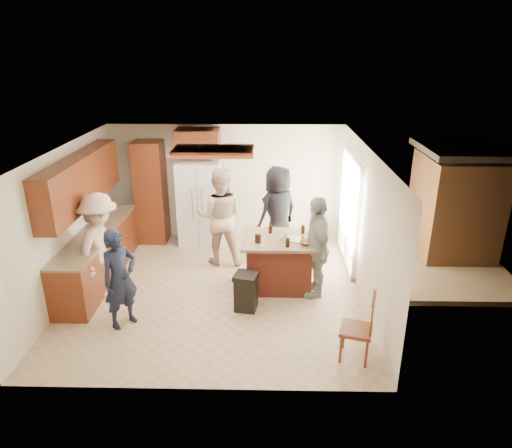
{
  "coord_description": "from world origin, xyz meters",
  "views": [
    {
      "loc": [
        0.84,
        -7.06,
        4.03
      ],
      "look_at": [
        0.68,
        0.27,
        1.15
      ],
      "focal_mm": 32.0,
      "sensor_mm": 36.0,
      "label": 1
    }
  ],
  "objects_px": {
    "person_behind_right": "(278,212)",
    "trash_bin": "(246,291)",
    "person_front_left": "(120,279)",
    "refrigerator": "(200,203)",
    "person_behind_left": "(220,217)",
    "person_side_right": "(316,247)",
    "spindle_chair": "(358,330)",
    "person_counter": "(101,246)",
    "kitchen_island": "(279,262)"
  },
  "relations": [
    {
      "from": "person_front_left",
      "to": "refrigerator",
      "type": "distance_m",
      "value": 3.29
    },
    {
      "from": "person_front_left",
      "to": "spindle_chair",
      "type": "relative_size",
      "value": 1.57
    },
    {
      "from": "person_behind_left",
      "to": "kitchen_island",
      "type": "bearing_deg",
      "value": 141.2
    },
    {
      "from": "person_counter",
      "to": "trash_bin",
      "type": "relative_size",
      "value": 2.89
    },
    {
      "from": "person_behind_left",
      "to": "refrigerator",
      "type": "relative_size",
      "value": 1.07
    },
    {
      "from": "person_behind_right",
      "to": "person_side_right",
      "type": "bearing_deg",
      "value": 72.23
    },
    {
      "from": "person_front_left",
      "to": "person_behind_left",
      "type": "bearing_deg",
      "value": 9.72
    },
    {
      "from": "kitchen_island",
      "to": "spindle_chair",
      "type": "bearing_deg",
      "value": -63.11
    },
    {
      "from": "person_side_right",
      "to": "kitchen_island",
      "type": "bearing_deg",
      "value": -119.44
    },
    {
      "from": "kitchen_island",
      "to": "person_side_right",
      "type": "bearing_deg",
      "value": -21.71
    },
    {
      "from": "person_side_right",
      "to": "trash_bin",
      "type": "relative_size",
      "value": 2.81
    },
    {
      "from": "person_behind_right",
      "to": "refrigerator",
      "type": "xyz_separation_m",
      "value": [
        -1.64,
        0.6,
        -0.03
      ]
    },
    {
      "from": "person_counter",
      "to": "person_front_left",
      "type": "bearing_deg",
      "value": -142.36
    },
    {
      "from": "person_behind_right",
      "to": "refrigerator",
      "type": "relative_size",
      "value": 1.03
    },
    {
      "from": "person_behind_right",
      "to": "refrigerator",
      "type": "distance_m",
      "value": 1.75
    },
    {
      "from": "trash_bin",
      "to": "kitchen_island",
      "type": "bearing_deg",
      "value": 54.89
    },
    {
      "from": "person_behind_right",
      "to": "spindle_chair",
      "type": "height_order",
      "value": "person_behind_right"
    },
    {
      "from": "person_behind_right",
      "to": "trash_bin",
      "type": "distance_m",
      "value": 2.27
    },
    {
      "from": "trash_bin",
      "to": "spindle_chair",
      "type": "relative_size",
      "value": 0.63
    },
    {
      "from": "person_counter",
      "to": "spindle_chair",
      "type": "relative_size",
      "value": 1.83
    },
    {
      "from": "person_behind_right",
      "to": "trash_bin",
      "type": "bearing_deg",
      "value": 36.57
    },
    {
      "from": "person_counter",
      "to": "person_behind_left",
      "type": "bearing_deg",
      "value": -50.33
    },
    {
      "from": "person_side_right",
      "to": "spindle_chair",
      "type": "height_order",
      "value": "person_side_right"
    },
    {
      "from": "person_behind_right",
      "to": "person_counter",
      "type": "distance_m",
      "value": 3.43
    },
    {
      "from": "person_front_left",
      "to": "person_behind_left",
      "type": "distance_m",
      "value": 2.56
    },
    {
      "from": "person_counter",
      "to": "spindle_chair",
      "type": "xyz_separation_m",
      "value": [
        4.0,
        -1.67,
        -0.46
      ]
    },
    {
      "from": "person_front_left",
      "to": "trash_bin",
      "type": "bearing_deg",
      "value": -35.33
    },
    {
      "from": "person_side_right",
      "to": "person_behind_right",
      "type": "bearing_deg",
      "value": -166.72
    },
    {
      "from": "person_behind_right",
      "to": "trash_bin",
      "type": "height_order",
      "value": "person_behind_right"
    },
    {
      "from": "person_front_left",
      "to": "refrigerator",
      "type": "bearing_deg",
      "value": 26.73
    },
    {
      "from": "refrigerator",
      "to": "person_side_right",
      "type": "bearing_deg",
      "value": -44.22
    },
    {
      "from": "person_front_left",
      "to": "person_counter",
      "type": "height_order",
      "value": "person_counter"
    },
    {
      "from": "kitchen_island",
      "to": "person_behind_left",
      "type": "bearing_deg",
      "value": 139.16
    },
    {
      "from": "person_side_right",
      "to": "trash_bin",
      "type": "height_order",
      "value": "person_side_right"
    },
    {
      "from": "person_behind_right",
      "to": "spindle_chair",
      "type": "distance_m",
      "value": 3.53
    },
    {
      "from": "person_behind_left",
      "to": "person_behind_right",
      "type": "distance_m",
      "value": 1.18
    },
    {
      "from": "refrigerator",
      "to": "kitchen_island",
      "type": "distance_m",
      "value": 2.58
    },
    {
      "from": "person_front_left",
      "to": "spindle_chair",
      "type": "distance_m",
      "value": 3.52
    },
    {
      "from": "person_side_right",
      "to": "spindle_chair",
      "type": "distance_m",
      "value": 1.86
    },
    {
      "from": "person_behind_right",
      "to": "person_front_left",
      "type": "bearing_deg",
      "value": 8.23
    },
    {
      "from": "trash_bin",
      "to": "person_behind_right",
      "type": "bearing_deg",
      "value": 75.34
    },
    {
      "from": "trash_bin",
      "to": "person_behind_left",
      "type": "bearing_deg",
      "value": 108.05
    },
    {
      "from": "person_side_right",
      "to": "refrigerator",
      "type": "relative_size",
      "value": 0.98
    },
    {
      "from": "person_behind_right",
      "to": "kitchen_island",
      "type": "relative_size",
      "value": 1.45
    },
    {
      "from": "person_behind_right",
      "to": "person_behind_left",
      "type": "bearing_deg",
      "value": -19.55
    },
    {
      "from": "person_behind_left",
      "to": "spindle_chair",
      "type": "xyz_separation_m",
      "value": [
        2.12,
        -2.96,
        -0.51
      ]
    },
    {
      "from": "spindle_chair",
      "to": "refrigerator",
      "type": "bearing_deg",
      "value": 123.84
    },
    {
      "from": "refrigerator",
      "to": "trash_bin",
      "type": "xyz_separation_m",
      "value": [
        1.09,
        -2.72,
        -0.58
      ]
    },
    {
      "from": "person_behind_left",
      "to": "person_behind_right",
      "type": "relative_size",
      "value": 1.04
    },
    {
      "from": "kitchen_island",
      "to": "trash_bin",
      "type": "distance_m",
      "value": 0.95
    }
  ]
}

